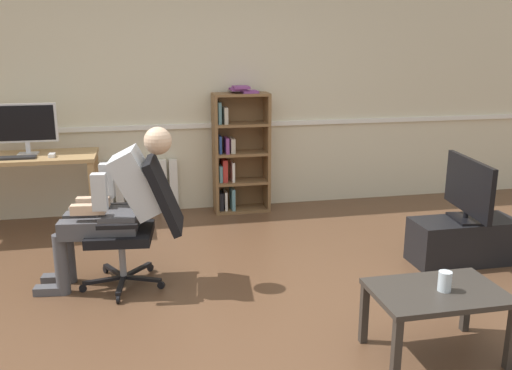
{
  "coord_description": "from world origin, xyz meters",
  "views": [
    {
      "loc": [
        -0.7,
        -3.16,
        1.78
      ],
      "look_at": [
        0.15,
        0.85,
        0.7
      ],
      "focal_mm": 38.05,
      "sensor_mm": 36.0,
      "label": 1
    }
  ],
  "objects_px": {
    "computer_mouse": "(52,155)",
    "tv_screen": "(469,189)",
    "radiator": "(142,187)",
    "coffee_table": "(437,299)",
    "imac_monitor": "(26,125)",
    "tv_stand": "(463,241)",
    "keyboard": "(14,158)",
    "drinking_glass": "(445,281)",
    "computer_desk": "(21,167)",
    "office_chair": "(140,218)",
    "person_seated": "(116,203)",
    "bookshelf": "(238,153)"
  },
  "relations": [
    {
      "from": "imac_monitor",
      "to": "keyboard",
      "type": "xyz_separation_m",
      "value": [
        -0.09,
        -0.22,
        -0.27
      ]
    },
    {
      "from": "bookshelf",
      "to": "computer_desk",
      "type": "bearing_deg",
      "value": -172.11
    },
    {
      "from": "imac_monitor",
      "to": "person_seated",
      "type": "height_order",
      "value": "imac_monitor"
    },
    {
      "from": "imac_monitor",
      "to": "computer_mouse",
      "type": "distance_m",
      "value": 0.4
    },
    {
      "from": "computer_mouse",
      "to": "tv_screen",
      "type": "relative_size",
      "value": 0.13
    },
    {
      "from": "radiator",
      "to": "coffee_table",
      "type": "distance_m",
      "value": 3.55
    },
    {
      "from": "coffee_table",
      "to": "office_chair",
      "type": "bearing_deg",
      "value": 141.13
    },
    {
      "from": "computer_mouse",
      "to": "office_chair",
      "type": "height_order",
      "value": "office_chair"
    },
    {
      "from": "radiator",
      "to": "coffee_table",
      "type": "height_order",
      "value": "radiator"
    },
    {
      "from": "computer_desk",
      "to": "tv_stand",
      "type": "distance_m",
      "value": 4.02
    },
    {
      "from": "coffee_table",
      "to": "radiator",
      "type": "bearing_deg",
      "value": 117.6
    },
    {
      "from": "computer_mouse",
      "to": "person_seated",
      "type": "relative_size",
      "value": 0.08
    },
    {
      "from": "bookshelf",
      "to": "tv_screen",
      "type": "height_order",
      "value": "bookshelf"
    },
    {
      "from": "computer_desk",
      "to": "imac_monitor",
      "type": "xyz_separation_m",
      "value": [
        0.06,
        0.08,
        0.38
      ]
    },
    {
      "from": "computer_desk",
      "to": "tv_stand",
      "type": "bearing_deg",
      "value": -22.46
    },
    {
      "from": "bookshelf",
      "to": "tv_stand",
      "type": "height_order",
      "value": "bookshelf"
    },
    {
      "from": "computer_desk",
      "to": "person_seated",
      "type": "height_order",
      "value": "person_seated"
    },
    {
      "from": "computer_mouse",
      "to": "tv_screen",
      "type": "distance_m",
      "value": 3.68
    },
    {
      "from": "imac_monitor",
      "to": "office_chair",
      "type": "distance_m",
      "value": 1.89
    },
    {
      "from": "coffee_table",
      "to": "person_seated",
      "type": "bearing_deg",
      "value": 143.42
    },
    {
      "from": "computer_desk",
      "to": "drinking_glass",
      "type": "bearing_deg",
      "value": -45.07
    },
    {
      "from": "computer_desk",
      "to": "computer_mouse",
      "type": "height_order",
      "value": "computer_mouse"
    },
    {
      "from": "radiator",
      "to": "person_seated",
      "type": "relative_size",
      "value": 0.64
    },
    {
      "from": "bookshelf",
      "to": "drinking_glass",
      "type": "height_order",
      "value": "bookshelf"
    },
    {
      "from": "drinking_glass",
      "to": "keyboard",
      "type": "bearing_deg",
      "value": 136.7
    },
    {
      "from": "radiator",
      "to": "coffee_table",
      "type": "relative_size",
      "value": 1.02
    },
    {
      "from": "tv_screen",
      "to": "coffee_table",
      "type": "distance_m",
      "value": 1.58
    },
    {
      "from": "imac_monitor",
      "to": "tv_stand",
      "type": "distance_m",
      "value": 4.06
    },
    {
      "from": "bookshelf",
      "to": "coffee_table",
      "type": "bearing_deg",
      "value": -78.55
    },
    {
      "from": "keyboard",
      "to": "drinking_glass",
      "type": "relative_size",
      "value": 3.32
    },
    {
      "from": "imac_monitor",
      "to": "keyboard",
      "type": "distance_m",
      "value": 0.36
    },
    {
      "from": "computer_desk",
      "to": "person_seated",
      "type": "xyz_separation_m",
      "value": [
        0.92,
        -1.41,
        -0.0
      ]
    },
    {
      "from": "tv_screen",
      "to": "drinking_glass",
      "type": "distance_m",
      "value": 1.56
    },
    {
      "from": "tv_stand",
      "to": "coffee_table",
      "type": "relative_size",
      "value": 1.16
    },
    {
      "from": "bookshelf",
      "to": "tv_screen",
      "type": "distance_m",
      "value": 2.41
    },
    {
      "from": "bookshelf",
      "to": "coffee_table",
      "type": "relative_size",
      "value": 1.8
    },
    {
      "from": "keyboard",
      "to": "computer_mouse",
      "type": "height_order",
      "value": "computer_mouse"
    },
    {
      "from": "tv_stand",
      "to": "drinking_glass",
      "type": "distance_m",
      "value": 1.58
    },
    {
      "from": "keyboard",
      "to": "tv_stand",
      "type": "distance_m",
      "value": 4.01
    },
    {
      "from": "computer_desk",
      "to": "radiator",
      "type": "relative_size",
      "value": 1.8
    },
    {
      "from": "computer_mouse",
      "to": "tv_screen",
      "type": "bearing_deg",
      "value": -22.52
    },
    {
      "from": "keyboard",
      "to": "tv_screen",
      "type": "xyz_separation_m",
      "value": [
        3.72,
        -1.39,
        -0.13
      ]
    },
    {
      "from": "imac_monitor",
      "to": "tv_stand",
      "type": "height_order",
      "value": "imac_monitor"
    },
    {
      "from": "bookshelf",
      "to": "office_chair",
      "type": "distance_m",
      "value": 2.01
    },
    {
      "from": "bookshelf",
      "to": "radiator",
      "type": "height_order",
      "value": "bookshelf"
    },
    {
      "from": "keyboard",
      "to": "computer_mouse",
      "type": "xyz_separation_m",
      "value": [
        0.33,
        0.02,
        0.01
      ]
    },
    {
      "from": "keyboard",
      "to": "radiator",
      "type": "height_order",
      "value": "keyboard"
    },
    {
      "from": "person_seated",
      "to": "tv_stand",
      "type": "xyz_separation_m",
      "value": [
        2.78,
        -0.12,
        -0.46
      ]
    },
    {
      "from": "imac_monitor",
      "to": "computer_desk",
      "type": "bearing_deg",
      "value": -128.6
    },
    {
      "from": "keyboard",
      "to": "office_chair",
      "type": "xyz_separation_m",
      "value": [
        1.11,
        -1.28,
        -0.24
      ]
    }
  ]
}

